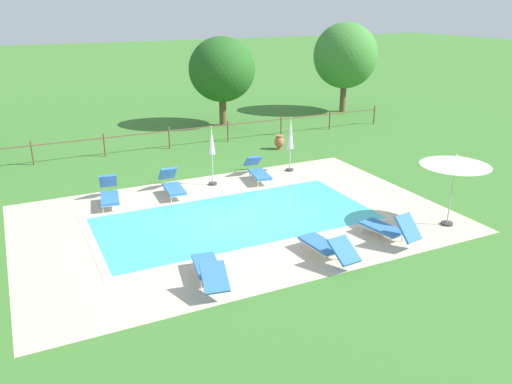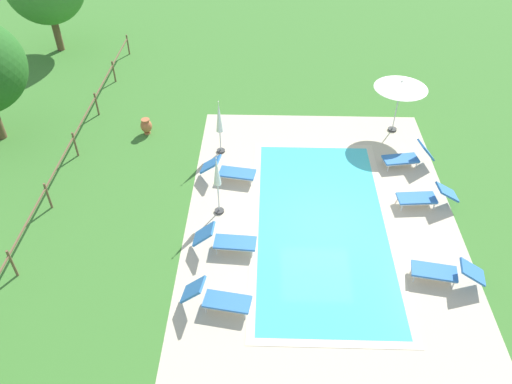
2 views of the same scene
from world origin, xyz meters
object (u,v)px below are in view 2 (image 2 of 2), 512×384
at_px(sun_lounger_north_near_steps, 226,240).
at_px(sun_lounger_north_mid, 408,157).
at_px(patio_umbrella_closed_row_west, 219,120).
at_px(patio_umbrella_closed_row_mid_west, 217,177).
at_px(sun_lounger_north_far, 229,171).
at_px(sun_lounger_south_near_corner, 217,298).
at_px(terracotta_urn_near_fence, 146,126).
at_px(sun_lounger_north_end, 425,197).
at_px(sun_lounger_south_mid, 445,272).
at_px(patio_umbrella_open_foreground, 401,85).

distance_m(sun_lounger_north_near_steps, sun_lounger_north_mid, 7.92).
xyz_separation_m(patio_umbrella_closed_row_west, patio_umbrella_closed_row_mid_west, (-3.50, -0.23, 0.06)).
bearing_deg(sun_lounger_north_mid, sun_lounger_north_far, 98.74).
height_order(sun_lounger_south_near_corner, terracotta_urn_near_fence, sun_lounger_south_near_corner).
distance_m(sun_lounger_north_mid, sun_lounger_north_end, 2.26).
xyz_separation_m(sun_lounger_south_mid, terracotta_urn_near_fence, (7.48, 10.18, 0.01)).
relative_size(sun_lounger_north_near_steps, patio_umbrella_open_foreground, 0.86).
height_order(sun_lounger_north_end, terracotta_urn_near_fence, sun_lounger_north_end).
distance_m(sun_lounger_north_far, patio_umbrella_closed_row_west, 2.05).
height_order(sun_lounger_north_far, sun_lounger_north_end, sun_lounger_north_far).
height_order(patio_umbrella_open_foreground, patio_umbrella_closed_row_west, patio_umbrella_open_foreground).
relative_size(sun_lounger_north_end, patio_umbrella_closed_row_west, 0.92).
bearing_deg(sun_lounger_north_far, sun_lounger_north_end, -100.37).
relative_size(sun_lounger_north_near_steps, sun_lounger_north_far, 0.96).
xyz_separation_m(sun_lounger_north_far, patio_umbrella_closed_row_west, (1.70, 0.46, 1.06)).
bearing_deg(patio_umbrella_closed_row_mid_west, patio_umbrella_open_foreground, -52.30).
bearing_deg(patio_umbrella_open_foreground, sun_lounger_north_mid, -177.67).
bearing_deg(sun_lounger_south_mid, sun_lounger_south_near_corner, 100.09).
relative_size(sun_lounger_north_end, terracotta_urn_near_fence, 3.07).
distance_m(sun_lounger_south_near_corner, patio_umbrella_closed_row_west, 7.53).
distance_m(sun_lounger_north_mid, sun_lounger_north_far, 6.71).
distance_m(sun_lounger_north_end, sun_lounger_south_near_corner, 8.08).
height_order(patio_umbrella_open_foreground, terracotta_urn_near_fence, patio_umbrella_open_foreground).
relative_size(sun_lounger_south_near_corner, terracotta_urn_near_fence, 2.95).
distance_m(sun_lounger_north_end, patio_umbrella_closed_row_west, 7.88).
relative_size(sun_lounger_north_far, sun_lounger_south_near_corner, 1.03).
distance_m(sun_lounger_north_far, sun_lounger_south_near_corner, 5.74).
bearing_deg(sun_lounger_north_near_steps, sun_lounger_south_near_corner, 178.05).
relative_size(patio_umbrella_open_foreground, patio_umbrella_closed_row_mid_west, 1.01).
bearing_deg(terracotta_urn_near_fence, patio_umbrella_closed_row_mid_west, -144.39).
relative_size(sun_lounger_north_near_steps, sun_lounger_north_end, 0.96).
distance_m(sun_lounger_north_mid, patio_umbrella_closed_row_mid_west, 7.50).
distance_m(sun_lounger_north_far, patio_umbrella_closed_row_mid_west, 2.14).
relative_size(sun_lounger_north_mid, sun_lounger_north_far, 0.95).
bearing_deg(sun_lounger_north_near_steps, sun_lounger_north_far, 2.20).
distance_m(sun_lounger_north_near_steps, sun_lounger_north_far, 3.52).
relative_size(sun_lounger_north_far, patio_umbrella_open_foreground, 0.90).
xyz_separation_m(sun_lounger_north_near_steps, sun_lounger_south_mid, (-1.07, -6.45, -0.02)).
bearing_deg(terracotta_urn_near_fence, patio_umbrella_closed_row_west, -110.94).
relative_size(patio_umbrella_closed_row_west, terracotta_urn_near_fence, 3.33).
distance_m(patio_umbrella_closed_row_mid_west, terracotta_urn_near_fence, 5.89).
height_order(sun_lounger_north_mid, sun_lounger_north_far, sun_lounger_north_mid).
bearing_deg(sun_lounger_north_near_steps, terracotta_urn_near_fence, 30.22).
height_order(sun_lounger_south_mid, patio_umbrella_open_foreground, patio_umbrella_open_foreground).
bearing_deg(sun_lounger_south_mid, sun_lounger_north_far, 55.16).
relative_size(sun_lounger_north_near_steps, patio_umbrella_closed_row_mid_west, 0.87).
bearing_deg(patio_umbrella_closed_row_mid_west, sun_lounger_north_far, -7.33).
xyz_separation_m(sun_lounger_north_end, sun_lounger_south_near_corner, (-4.50, 6.72, 0.02)).
distance_m(patio_umbrella_closed_row_west, terracotta_urn_near_fence, 3.52).
relative_size(sun_lounger_north_mid, patio_umbrella_closed_row_west, 0.87).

